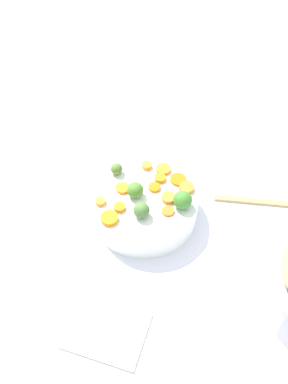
# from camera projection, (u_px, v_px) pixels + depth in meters

# --- Properties ---
(tabletop) EXTENTS (2.40, 2.40, 0.02)m
(tabletop) POSITION_uv_depth(u_px,v_px,m) (149.00, 205.00, 1.15)
(tabletop) COLOR white
(tabletop) RESTS_ON ground
(serving_bowl_carrots) EXTENTS (0.26, 0.26, 0.07)m
(serving_bowl_carrots) POSITION_uv_depth(u_px,v_px,m) (144.00, 205.00, 1.09)
(serving_bowl_carrots) COLOR white
(serving_bowl_carrots) RESTS_ON tabletop
(carrot_slice_0) EXTENTS (0.03, 0.03, 0.01)m
(carrot_slice_0) POSITION_uv_depth(u_px,v_px,m) (101.00, 202.00, 1.05)
(carrot_slice_0) COLOR orange
(carrot_slice_0) RESTS_ON serving_bowl_carrots
(carrot_slice_1) EXTENTS (0.04, 0.04, 0.01)m
(carrot_slice_1) POSITION_uv_depth(u_px,v_px,m) (178.00, 179.00, 1.09)
(carrot_slice_1) COLOR orange
(carrot_slice_1) RESTS_ON serving_bowl_carrots
(carrot_slice_2) EXTENTS (0.04, 0.04, 0.01)m
(carrot_slice_2) POSITION_uv_depth(u_px,v_px,m) (163.00, 169.00, 1.11)
(carrot_slice_2) COLOR orange
(carrot_slice_2) RESTS_ON serving_bowl_carrots
(carrot_slice_3) EXTENTS (0.04, 0.04, 0.01)m
(carrot_slice_3) POSITION_uv_depth(u_px,v_px,m) (160.00, 178.00, 1.09)
(carrot_slice_3) COLOR orange
(carrot_slice_3) RESTS_ON serving_bowl_carrots
(carrot_slice_4) EXTENTS (0.03, 0.03, 0.01)m
(carrot_slice_4) POSITION_uv_depth(u_px,v_px,m) (154.00, 187.00, 1.08)
(carrot_slice_4) COLOR orange
(carrot_slice_4) RESTS_ON serving_bowl_carrots
(carrot_slice_5) EXTENTS (0.03, 0.03, 0.01)m
(carrot_slice_5) POSITION_uv_depth(u_px,v_px,m) (147.00, 166.00, 1.12)
(carrot_slice_5) COLOR orange
(carrot_slice_5) RESTS_ON serving_bowl_carrots
(carrot_slice_6) EXTENTS (0.05, 0.05, 0.01)m
(carrot_slice_6) POSITION_uv_depth(u_px,v_px,m) (109.00, 218.00, 1.02)
(carrot_slice_6) COLOR orange
(carrot_slice_6) RESTS_ON serving_bowl_carrots
(carrot_slice_7) EXTENTS (0.04, 0.04, 0.01)m
(carrot_slice_7) POSITION_uv_depth(u_px,v_px,m) (123.00, 188.00, 1.07)
(carrot_slice_7) COLOR orange
(carrot_slice_7) RESTS_ON serving_bowl_carrots
(carrot_slice_8) EXTENTS (0.05, 0.05, 0.01)m
(carrot_slice_8) POSITION_uv_depth(u_px,v_px,m) (186.00, 188.00, 1.07)
(carrot_slice_8) COLOR orange
(carrot_slice_8) RESTS_ON serving_bowl_carrots
(carrot_slice_9) EXTENTS (0.03, 0.03, 0.01)m
(carrot_slice_9) POSITION_uv_depth(u_px,v_px,m) (168.00, 211.00, 1.03)
(carrot_slice_9) COLOR orange
(carrot_slice_9) RESTS_ON serving_bowl_carrots
(carrot_slice_10) EXTENTS (0.03, 0.03, 0.01)m
(carrot_slice_10) POSITION_uv_depth(u_px,v_px,m) (120.00, 207.00, 1.04)
(carrot_slice_10) COLOR orange
(carrot_slice_10) RESTS_ON serving_bowl_carrots
(carrot_slice_11) EXTENTS (0.04, 0.04, 0.01)m
(carrot_slice_11) POSITION_uv_depth(u_px,v_px,m) (168.00, 198.00, 1.05)
(carrot_slice_11) COLOR orange
(carrot_slice_11) RESTS_ON serving_bowl_carrots
(brussels_sprout_0) EXTENTS (0.04, 0.04, 0.04)m
(brussels_sprout_0) POSITION_uv_depth(u_px,v_px,m) (135.00, 190.00, 1.05)
(brussels_sprout_0) COLOR #4F872E
(brussels_sprout_0) RESTS_ON serving_bowl_carrots
(brussels_sprout_1) EXTENTS (0.04, 0.04, 0.04)m
(brussels_sprout_1) POSITION_uv_depth(u_px,v_px,m) (142.00, 210.00, 1.01)
(brussels_sprout_1) COLOR #4F7838
(brussels_sprout_1) RESTS_ON serving_bowl_carrots
(brussels_sprout_2) EXTENTS (0.04, 0.04, 0.04)m
(brussels_sprout_2) POSITION_uv_depth(u_px,v_px,m) (183.00, 200.00, 1.03)
(brussels_sprout_2) COLOR #43872E
(brussels_sprout_2) RESTS_ON serving_bowl_carrots
(brussels_sprout_3) EXTENTS (0.03, 0.03, 0.03)m
(brussels_sprout_3) POSITION_uv_depth(u_px,v_px,m) (116.00, 169.00, 1.10)
(brussels_sprout_3) COLOR #537730
(brussels_sprout_3) RESTS_ON serving_bowl_carrots
(dish_towel) EXTENTS (0.17, 0.14, 0.01)m
(dish_towel) POSITION_uv_depth(u_px,v_px,m) (107.00, 331.00, 0.93)
(dish_towel) COLOR beige
(dish_towel) RESTS_ON tabletop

